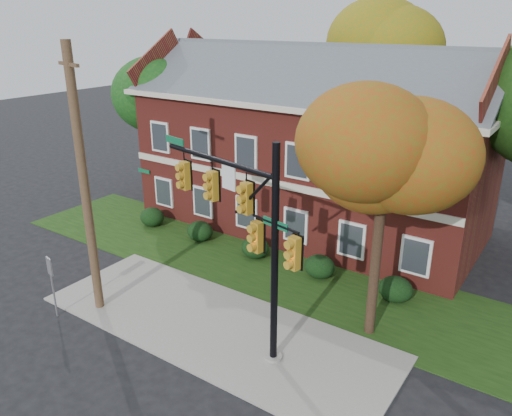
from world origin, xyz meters
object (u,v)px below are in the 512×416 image
Objects in this scene: hedge_left at (200,231)px; traffic_signal at (245,221)px; apartment_building at (311,137)px; tree_far_rear at (394,54)px; hedge_right at (320,267)px; hedge_far_left at (152,217)px; sign_post at (51,277)px; hedge_far_right at (396,289)px; tree_near_right at (391,160)px; tree_left_rear at (162,92)px; hedge_center at (255,248)px; utility_pole at (84,185)px.

traffic_signal is (7.10, -5.78, 4.19)m from hedge_left.
tree_far_rear is at bearing 80.29° from apartment_building.
tree_far_rear is (-2.16, 13.09, 8.32)m from hedge_right.
hedge_left is at bearing 0.00° from hedge_far_left.
sign_post is at bearing -90.00° from hedge_left.
hedge_far_right is (10.50, 0.00, 0.00)m from hedge_left.
hedge_far_right is at bearing 94.52° from tree_near_right.
tree_far_rear is at bearing 57.50° from hedge_far_left.
tree_left_rear is at bearing 146.41° from hedge_left.
hedge_far_right is (7.00, -5.25, -4.46)m from apartment_building.
apartment_building is 13.43× the size of hedge_right.
hedge_far_left is 10.50m from hedge_right.
hedge_far_right is (3.50, 0.00, 0.00)m from hedge_right.
sign_post is (-7.10, -2.82, -2.99)m from traffic_signal.
traffic_signal reaches higher than hedge_far_left.
hedge_far_left and hedge_far_right have the same top height.
sign_post is (-4.84, -21.69, -7.13)m from tree_far_rear.
traffic_signal is 3.00× the size of sign_post.
tree_left_rear is at bearing 156.96° from hedge_center.
hedge_right is at bearing 0.00° from hedge_left.
traffic_signal is at bearing -36.66° from tree_left_rear.
apartment_building is 10.97m from tree_near_right.
traffic_signal is (-3.40, -5.78, 4.19)m from hedge_far_right.
hedge_left and hedge_far_right have the same top height.
apartment_building is 13.43× the size of hedge_far_right.
utility_pole is at bearing -130.08° from hedge_right.
hedge_far_left is 3.50m from hedge_left.
utility_pole reaches higher than tree_left_rear.
hedge_right is at bearing 0.00° from hedge_far_left.
apartment_building is 6.89m from hedge_center.
tree_left_rear is at bearing 137.42° from utility_pole.
utility_pole reaches higher than traffic_signal.
utility_pole reaches higher than hedge_left.
hedge_center is 3.50m from hedge_right.
hedge_center is at bearing 85.65° from utility_pole.
hedge_center is 9.02m from utility_pole.
hedge_far_left is 0.18× the size of traffic_signal.
hedge_far_right is at bearing 49.18° from sign_post.
tree_far_rear reaches higher than traffic_signal.
hedge_far_left is at bearing 163.77° from traffic_signal.
tree_near_right is 18.33m from tree_left_rear.
hedge_right is 1.00× the size of hedge_far_right.
tree_left_rear reaches higher than traffic_signal.
hedge_left is 0.12× the size of tree_far_rear.
hedge_center is at bearing 158.58° from tree_near_right.
tree_far_rear is at bearing 113.37° from hedge_far_right.
hedge_center is at bearing -95.85° from tree_far_rear.
hedge_far_left is 1.00× the size of hedge_left.
hedge_right is at bearing 180.00° from hedge_far_right.
apartment_building is 12.78m from utility_pole.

